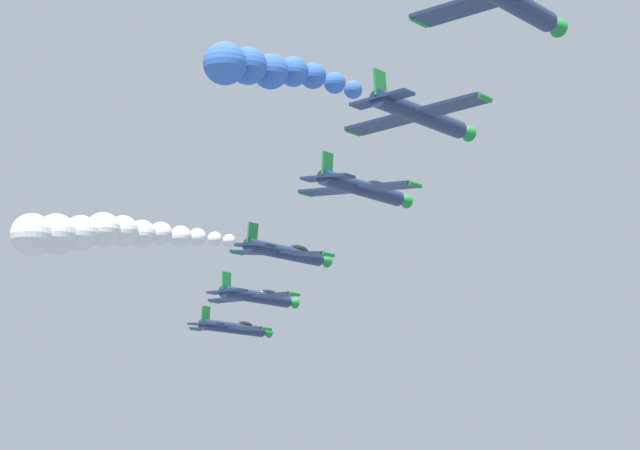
% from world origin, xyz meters
% --- Properties ---
extents(airplane_lead, '(9.56, 10.35, 2.35)m').
position_xyz_m(airplane_lead, '(-27.81, 22.81, 70.76)').
color(airplane_lead, navy).
extents(airplane_left_inner, '(9.56, 10.35, 2.32)m').
position_xyz_m(airplane_left_inner, '(-17.75, 14.26, 72.20)').
color(airplane_left_inner, navy).
extents(airplane_right_inner, '(9.54, 10.35, 2.58)m').
position_xyz_m(airplane_right_inner, '(-6.48, 4.12, 73.80)').
color(airplane_right_inner, navy).
extents(smoke_trail_right_inner, '(4.81, 18.72, 3.57)m').
position_xyz_m(smoke_trail_right_inner, '(-8.21, -15.22, 72.75)').
color(smoke_trail_right_inner, white).
extents(airplane_left_outer, '(9.56, 10.35, 2.35)m').
position_xyz_m(airplane_left_outer, '(6.33, -3.41, 76.07)').
color(airplane_left_outer, navy).
extents(airplane_right_outer, '(9.56, 10.35, 2.36)m').
position_xyz_m(airplane_right_outer, '(17.11, -12.71, 77.58)').
color(airplane_right_outer, navy).
extents(smoke_trail_right_outer, '(2.15, 12.76, 2.99)m').
position_xyz_m(smoke_trail_right_outer, '(17.32, -27.61, 76.69)').
color(smoke_trail_right_outer, blue).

